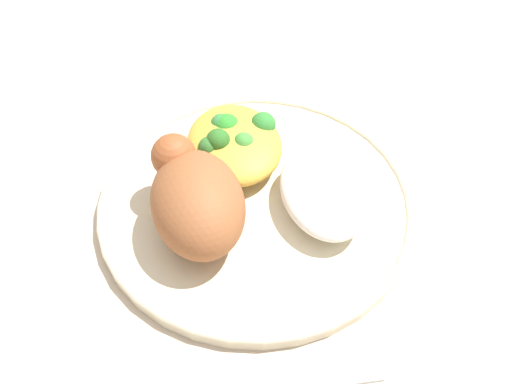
# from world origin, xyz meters

# --- Properties ---
(ground_plane) EXTENTS (2.00, 2.00, 0.00)m
(ground_plane) POSITION_xyz_m (0.00, 0.00, 0.00)
(ground_plane) COLOR #C6B29D
(plate) EXTENTS (0.28, 0.28, 0.02)m
(plate) POSITION_xyz_m (0.00, 0.00, 0.01)
(plate) COLOR beige
(plate) RESTS_ON ground_plane
(roasted_chicken) EXTENTS (0.12, 0.08, 0.07)m
(roasted_chicken) POSITION_xyz_m (-0.02, 0.06, 0.05)
(roasted_chicken) COLOR brown
(roasted_chicken) RESTS_ON plate
(rice_pile) EXTENTS (0.11, 0.07, 0.03)m
(rice_pile) POSITION_xyz_m (-0.02, -0.06, 0.03)
(rice_pile) COLOR white
(rice_pile) RESTS_ON plate
(mac_cheese_with_broccoli) EXTENTS (0.11, 0.09, 0.04)m
(mac_cheese_with_broccoli) POSITION_xyz_m (0.06, 0.01, 0.03)
(mac_cheese_with_broccoli) COLOR gold
(mac_cheese_with_broccoli) RESTS_ON plate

